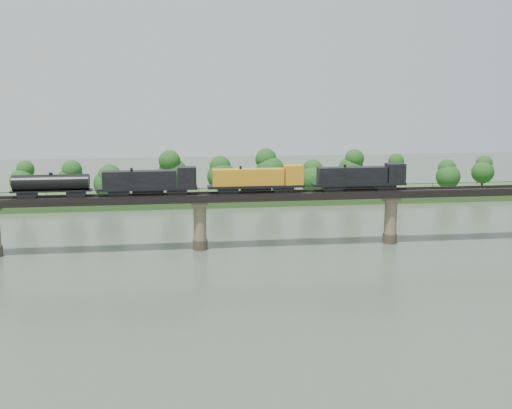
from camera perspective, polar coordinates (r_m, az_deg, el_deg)
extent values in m
plane|color=#384536|center=(102.51, -4.13, -8.19)|extent=(400.00, 400.00, 0.00)
cube|color=#294C1E|center=(184.80, -5.81, 0.53)|extent=(300.00, 24.00, 1.60)
cylinder|color=#473A2D|center=(130.98, -4.97, -3.57)|extent=(3.00, 3.00, 2.00)
cylinder|color=#847456|center=(129.95, -5.00, -1.64)|extent=(2.60, 2.60, 9.00)
cube|color=#847456|center=(129.16, -5.03, 0.09)|extent=(3.20, 3.20, 1.00)
cylinder|color=#473A2D|center=(138.61, 11.80, -2.96)|extent=(3.00, 3.00, 2.00)
cylinder|color=#847456|center=(137.64, 11.87, -1.14)|extent=(2.60, 2.60, 9.00)
cube|color=#847456|center=(136.90, 11.94, 0.50)|extent=(3.20, 3.20, 1.00)
cube|color=black|center=(128.94, -5.04, 0.64)|extent=(220.00, 5.00, 1.50)
cube|color=black|center=(128.06, -5.03, 0.95)|extent=(220.00, 0.12, 0.16)
cube|color=black|center=(129.54, -5.06, 1.06)|extent=(220.00, 0.12, 0.16)
cube|color=black|center=(126.34, -5.00, 1.10)|extent=(220.00, 0.10, 0.10)
cube|color=black|center=(131.07, -5.10, 1.44)|extent=(220.00, 0.10, 0.10)
cube|color=black|center=(126.39, -5.00, 0.94)|extent=(0.08, 0.08, 0.70)
cube|color=black|center=(131.12, -5.10, 1.29)|extent=(0.08, 0.08, 0.70)
cylinder|color=#382619|center=(179.92, -20.01, 0.49)|extent=(0.70, 0.70, 3.51)
sphere|color=#134012|center=(179.21, -20.10, 1.96)|extent=(6.31, 6.31, 6.31)
sphere|color=#134012|center=(178.82, -20.16, 2.89)|extent=(4.73, 4.73, 4.73)
cylinder|color=#382619|center=(180.17, -16.05, 0.70)|extent=(0.70, 0.70, 3.34)
sphere|color=#134012|center=(179.49, -16.13, 2.11)|extent=(7.18, 7.18, 7.18)
sphere|color=#134012|center=(179.12, -16.17, 2.99)|extent=(5.39, 5.39, 5.39)
cylinder|color=#382619|center=(176.36, -12.88, 0.56)|extent=(0.70, 0.70, 2.83)
sphere|color=#134012|center=(175.76, -12.93, 1.77)|extent=(8.26, 8.26, 8.26)
sphere|color=#134012|center=(175.42, -12.97, 2.53)|extent=(6.19, 6.19, 6.19)
cylinder|color=#382619|center=(181.95, -7.39, 1.23)|extent=(0.70, 0.70, 3.96)
sphere|color=#134012|center=(181.17, -7.43, 2.88)|extent=(8.07, 8.07, 8.07)
sphere|color=#134012|center=(180.76, -7.45, 3.91)|extent=(6.05, 6.05, 6.05)
cylinder|color=#382619|center=(181.06, -3.08, 1.14)|extent=(0.70, 0.70, 3.27)
sphere|color=#134012|center=(180.39, -3.10, 2.51)|extent=(8.03, 8.03, 8.03)
sphere|color=#134012|center=(180.03, -3.11, 3.36)|extent=(6.02, 6.02, 6.02)
cylinder|color=#382619|center=(183.80, 1.28, 1.40)|extent=(0.70, 0.70, 3.92)
sphere|color=#134012|center=(183.03, 1.29, 3.02)|extent=(8.29, 8.29, 8.29)
sphere|color=#134012|center=(182.63, 1.29, 4.03)|extent=(6.21, 6.21, 6.21)
cylinder|color=#382619|center=(179.17, 5.08, 0.97)|extent=(0.70, 0.70, 3.02)
sphere|color=#134012|center=(178.54, 5.11, 2.25)|extent=(7.74, 7.74, 7.74)
sphere|color=#134012|center=(178.20, 5.12, 3.05)|extent=(5.80, 5.80, 5.80)
cylinder|color=#382619|center=(190.68, 8.39, 1.60)|extent=(0.70, 0.70, 3.80)
sphere|color=#134012|center=(189.96, 8.43, 3.11)|extent=(7.47, 7.47, 7.47)
sphere|color=#134012|center=(189.58, 8.46, 4.06)|extent=(5.60, 5.60, 5.60)
cylinder|color=#382619|center=(195.13, 12.24, 1.62)|extent=(0.70, 0.70, 3.38)
sphere|color=#134012|center=(194.50, 12.29, 2.93)|extent=(6.23, 6.23, 6.23)
sphere|color=#134012|center=(194.15, 12.32, 3.76)|extent=(4.67, 4.67, 4.67)
cylinder|color=#382619|center=(195.02, 16.65, 1.32)|extent=(0.70, 0.70, 2.77)
sphere|color=#134012|center=(194.48, 16.71, 2.39)|extent=(7.04, 7.04, 7.04)
sphere|color=#134012|center=(194.18, 16.74, 3.07)|extent=(5.28, 5.28, 5.28)
cylinder|color=#382619|center=(205.35, 19.44, 1.63)|extent=(0.70, 0.70, 2.94)
sphere|color=#134012|center=(204.82, 19.51, 2.72)|extent=(6.73, 6.73, 6.73)
sphere|color=#134012|center=(204.52, 19.55, 3.40)|extent=(5.05, 5.05, 5.05)
cube|color=black|center=(136.01, 11.40, 1.55)|extent=(4.10, 2.46, 1.13)
cube|color=black|center=(132.76, 6.79, 1.47)|extent=(4.10, 2.46, 1.13)
cube|color=black|center=(134.17, 9.14, 1.81)|extent=(19.48, 3.08, 0.51)
cube|color=black|center=(133.46, 8.53, 2.61)|extent=(14.36, 2.77, 3.28)
cube|color=black|center=(136.27, 12.26, 2.78)|extent=(3.69, 3.08, 3.90)
cylinder|color=black|center=(134.25, 9.13, 1.58)|extent=(6.15, 1.44, 1.44)
cube|color=black|center=(130.59, 2.43, 1.38)|extent=(4.10, 2.46, 1.13)
cube|color=black|center=(129.11, -2.50, 1.27)|extent=(4.10, 2.46, 1.13)
cube|color=black|center=(129.61, -0.02, 1.64)|extent=(19.48, 3.08, 0.51)
cube|color=orange|center=(129.14, -0.70, 2.46)|extent=(14.36, 2.77, 3.28)
cube|color=orange|center=(130.53, 3.33, 2.67)|extent=(3.69, 3.08, 3.90)
cylinder|color=black|center=(129.70, -0.02, 1.40)|extent=(6.15, 1.44, 1.44)
cube|color=black|center=(128.60, -7.06, 1.17)|extent=(4.10, 2.46, 1.13)
cube|color=black|center=(128.99, -12.07, 1.04)|extent=(4.10, 2.46, 1.13)
cube|color=black|center=(128.56, -9.58, 1.42)|extent=(19.48, 3.08, 0.51)
cube|color=black|center=(128.33, -10.29, 2.24)|extent=(14.36, 2.77, 3.28)
cube|color=black|center=(128.19, -6.17, 2.48)|extent=(3.69, 3.08, 3.90)
cylinder|color=black|center=(128.65, -9.57, 1.17)|extent=(6.15, 1.44, 1.44)
cube|color=black|center=(129.89, -15.68, 0.94)|extent=(3.59, 2.26, 1.13)
cube|color=black|center=(131.50, -19.66, 0.83)|extent=(3.59, 2.26, 1.13)
cube|color=black|center=(130.51, -17.70, 1.18)|extent=(15.38, 2.46, 0.31)
cylinder|color=black|center=(130.26, -17.74, 1.89)|extent=(14.36, 3.08, 3.08)
cylinder|color=black|center=(130.04, -17.78, 2.60)|extent=(0.72, 0.72, 0.51)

